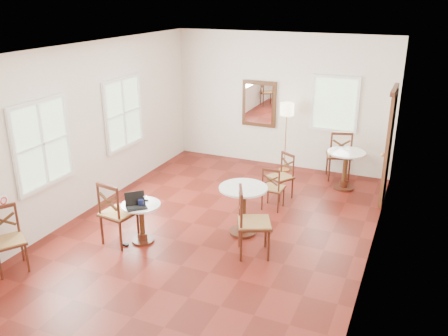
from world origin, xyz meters
name	(u,v)px	position (x,y,z in m)	size (l,w,h in m)	color
ground	(217,228)	(0.00, 0.00, 0.00)	(7.00, 7.00, 0.00)	#611810
room_shell	(220,117)	(-0.06, 0.27, 1.89)	(5.02, 7.02, 3.01)	silver
cafe_table_near	(142,218)	(-0.92, -0.88, 0.41)	(0.63, 0.63, 0.66)	#441E11
cafe_table_mid	(243,205)	(0.46, 0.02, 0.52)	(0.79, 0.79, 0.84)	#441E11
cafe_table_back	(345,166)	(1.67, 2.63, 0.49)	(0.75, 0.75, 0.80)	#441E11
chair_near_a	(117,213)	(-1.24, -1.07, 0.53)	(0.56, 0.56, 1.07)	#441E11
chair_near_b	(8,240)	(-2.22, -2.33, 0.48)	(0.61, 0.61, 0.96)	#441E11
chair_mid_a	(273,188)	(0.62, 1.13, 0.41)	(0.39, 0.39, 0.83)	#441E11
chair_mid_b	(252,222)	(0.83, -0.55, 0.54)	(0.66, 0.66, 1.09)	#441E11
chair_back_a	(339,155)	(1.45, 3.13, 0.54)	(0.63, 0.63, 1.09)	#441E11
chair_back_b	(281,176)	(0.61, 1.69, 0.44)	(0.56, 0.56, 0.89)	#441E11
floor_lamp	(287,114)	(0.25, 3.15, 1.32)	(0.30, 0.30, 1.55)	#BF8C3F
laptop	(136,203)	(-0.93, -0.99, 0.72)	(0.40, 0.40, 0.22)	black
mouse	(146,200)	(-0.90, -0.75, 0.68)	(0.09, 0.05, 0.03)	black
navy_mug	(141,203)	(-0.87, -0.94, 0.71)	(0.13, 0.09, 0.10)	#111538
water_glass	(145,199)	(-0.90, -0.79, 0.72)	(0.06, 0.06, 0.11)	white
power_adapter	(126,245)	(-1.09, -1.13, 0.02)	(0.09, 0.05, 0.03)	black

